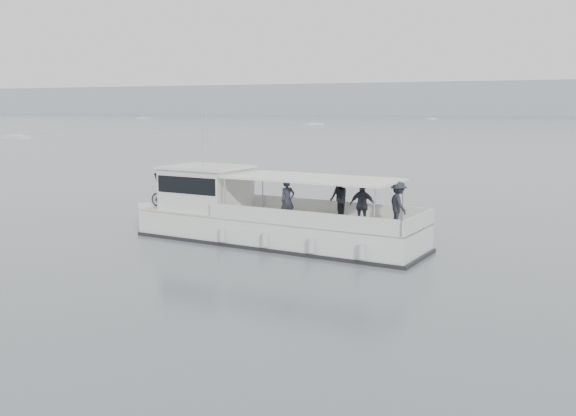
% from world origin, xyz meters
% --- Properties ---
extents(ground, '(1400.00, 1400.00, 0.00)m').
position_xyz_m(ground, '(0.00, 0.00, 0.00)').
color(ground, '#515C60').
rests_on(ground, ground).
extents(headland, '(1400.00, 90.00, 28.00)m').
position_xyz_m(headland, '(0.00, 560.00, 14.00)').
color(headland, '#939EA8').
rests_on(headland, ground).
extents(tour_boat, '(14.92, 5.25, 6.21)m').
position_xyz_m(tour_boat, '(0.86, -2.03, 1.02)').
color(tour_boat, white).
rests_on(tour_boat, ground).
extents(moored_fleet, '(288.51, 320.40, 10.10)m').
position_xyz_m(moored_fleet, '(-71.62, 179.59, 0.36)').
color(moored_fleet, white).
rests_on(moored_fleet, ground).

